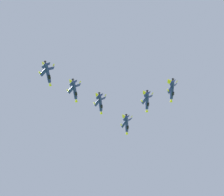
{
  "coord_description": "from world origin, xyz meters",
  "views": [
    {
      "loc": [
        -4.94,
        -0.32,
        1.98
      ],
      "look_at": [
        -29.52,
        111.63,
        144.55
      ],
      "focal_mm": 51.34,
      "sensor_mm": 36.0,
      "label": 1
    }
  ],
  "objects_px": {
    "fighter_jet_left_wing": "(100,103)",
    "fighter_jet_left_outer": "(75,91)",
    "fighter_jet_lead": "(127,124)",
    "fighter_jet_right_outer": "(172,90)",
    "fighter_jet_right_wing": "(147,101)",
    "fighter_jet_trail_slot": "(48,74)"
  },
  "relations": [
    {
      "from": "fighter_jet_left_outer",
      "to": "fighter_jet_right_outer",
      "type": "xyz_separation_m",
      "value": [
        53.32,
        10.31,
        -1.63
      ]
    },
    {
      "from": "fighter_jet_lead",
      "to": "fighter_jet_right_outer",
      "type": "relative_size",
      "value": 1.0
    },
    {
      "from": "fighter_jet_lead",
      "to": "fighter_jet_right_outer",
      "type": "bearing_deg",
      "value": -42.81
    },
    {
      "from": "fighter_jet_right_outer",
      "to": "fighter_jet_trail_slot",
      "type": "xyz_separation_m",
      "value": [
        -64.6,
        -23.78,
        2.76
      ]
    },
    {
      "from": "fighter_jet_right_wing",
      "to": "fighter_jet_right_outer",
      "type": "bearing_deg",
      "value": -38.06
    },
    {
      "from": "fighter_jet_left_wing",
      "to": "fighter_jet_left_outer",
      "type": "distance_m",
      "value": 18.36
    },
    {
      "from": "fighter_jet_left_wing",
      "to": "fighter_jet_right_wing",
      "type": "relative_size",
      "value": 1.0
    },
    {
      "from": "fighter_jet_left_outer",
      "to": "fighter_jet_right_outer",
      "type": "height_order",
      "value": "fighter_jet_left_outer"
    },
    {
      "from": "fighter_jet_left_wing",
      "to": "fighter_jet_trail_slot",
      "type": "bearing_deg",
      "value": -138.44
    },
    {
      "from": "fighter_jet_right_wing",
      "to": "fighter_jet_trail_slot",
      "type": "bearing_deg",
      "value": -156.64
    },
    {
      "from": "fighter_jet_left_wing",
      "to": "fighter_jet_right_outer",
      "type": "height_order",
      "value": "fighter_jet_left_wing"
    },
    {
      "from": "fighter_jet_right_wing",
      "to": "fighter_jet_left_outer",
      "type": "bearing_deg",
      "value": -163.7
    },
    {
      "from": "fighter_jet_trail_slot",
      "to": "fighter_jet_right_wing",
      "type": "bearing_deg",
      "value": 23.36
    },
    {
      "from": "fighter_jet_left_outer",
      "to": "fighter_jet_right_wing",
      "type": "bearing_deg",
      "value": 16.3
    },
    {
      "from": "fighter_jet_right_wing",
      "to": "fighter_jet_left_outer",
      "type": "height_order",
      "value": "fighter_jet_right_wing"
    },
    {
      "from": "fighter_jet_right_outer",
      "to": "fighter_jet_trail_slot",
      "type": "distance_m",
      "value": 68.89
    },
    {
      "from": "fighter_jet_left_wing",
      "to": "fighter_jet_right_outer",
      "type": "distance_m",
      "value": 42.44
    },
    {
      "from": "fighter_jet_left_wing",
      "to": "fighter_jet_left_outer",
      "type": "bearing_deg",
      "value": -137.66
    },
    {
      "from": "fighter_jet_left_wing",
      "to": "fighter_jet_trail_slot",
      "type": "distance_m",
      "value": 35.77
    },
    {
      "from": "fighter_jet_right_wing",
      "to": "fighter_jet_right_outer",
      "type": "xyz_separation_m",
      "value": [
        14.84,
        -8.14,
        -4.04
      ]
    },
    {
      "from": "fighter_jet_lead",
      "to": "fighter_jet_trail_slot",
      "type": "relative_size",
      "value": 1.0
    },
    {
      "from": "fighter_jet_left_wing",
      "to": "fighter_jet_right_outer",
      "type": "xyz_separation_m",
      "value": [
        42.05,
        -3.94,
        -4.25
      ]
    }
  ]
}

